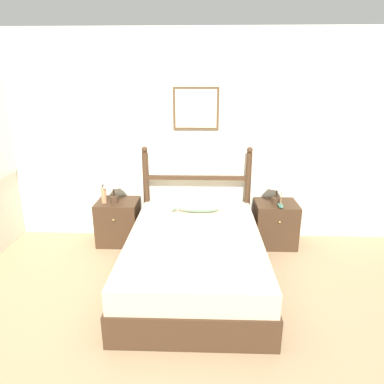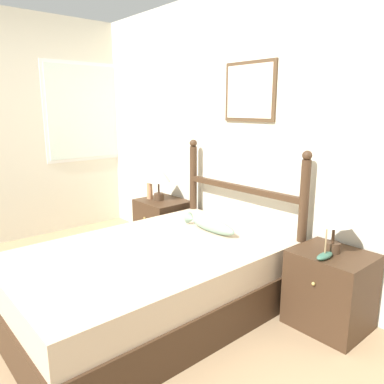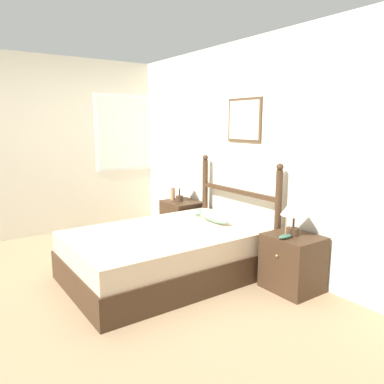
# 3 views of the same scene
# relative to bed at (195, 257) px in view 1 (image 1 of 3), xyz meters

# --- Properties ---
(ground_plane) EXTENTS (16.00, 16.00, 0.00)m
(ground_plane) POSITION_rel_bed_xyz_m (-0.23, -0.62, -0.25)
(ground_plane) COLOR #9E7F5B
(wall_back) EXTENTS (6.40, 0.08, 2.55)m
(wall_back) POSITION_rel_bed_xyz_m (-0.22, 1.11, 1.03)
(wall_back) COLOR beige
(wall_back) RESTS_ON ground_plane
(bed) EXTENTS (1.35, 2.03, 0.50)m
(bed) POSITION_rel_bed_xyz_m (0.00, 0.00, 0.00)
(bed) COLOR #3D2819
(bed) RESTS_ON ground_plane
(headboard) EXTENTS (1.35, 0.08, 1.21)m
(headboard) POSITION_rel_bed_xyz_m (0.00, 0.98, 0.40)
(headboard) COLOR #3D2819
(headboard) RESTS_ON ground_plane
(nightstand_left) EXTENTS (0.50, 0.46, 0.55)m
(nightstand_left) POSITION_rel_bed_xyz_m (-0.98, 0.84, 0.03)
(nightstand_left) COLOR #3D2819
(nightstand_left) RESTS_ON ground_plane
(nightstand_right) EXTENTS (0.50, 0.46, 0.55)m
(nightstand_right) POSITION_rel_bed_xyz_m (0.98, 0.84, 0.03)
(nightstand_right) COLOR #3D2819
(nightstand_right) RESTS_ON ground_plane
(table_lamp_left) EXTENTS (0.25, 0.25, 0.38)m
(table_lamp_left) POSITION_rel_bed_xyz_m (-1.01, 0.82, 0.58)
(table_lamp_left) COLOR #422D1E
(table_lamp_left) RESTS_ON nightstand_left
(table_lamp_right) EXTENTS (0.25, 0.25, 0.38)m
(table_lamp_right) POSITION_rel_bed_xyz_m (0.97, 0.83, 0.58)
(table_lamp_right) COLOR #422D1E
(table_lamp_right) RESTS_ON nightstand_right
(bottle) EXTENTS (0.06, 0.06, 0.24)m
(bottle) POSITION_rel_bed_xyz_m (-1.12, 0.78, 0.41)
(bottle) COLOR tan
(bottle) RESTS_ON nightstand_left
(model_boat) EXTENTS (0.06, 0.17, 0.20)m
(model_boat) POSITION_rel_bed_xyz_m (0.99, 0.70, 0.32)
(model_boat) COLOR #386651
(model_boat) RESTS_ON nightstand_right
(fish_pillow) EXTENTS (0.55, 0.10, 0.11)m
(fish_pillow) POSITION_rel_bed_xyz_m (0.00, 0.61, 0.31)
(fish_pillow) COLOR gray
(fish_pillow) RESTS_ON bed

